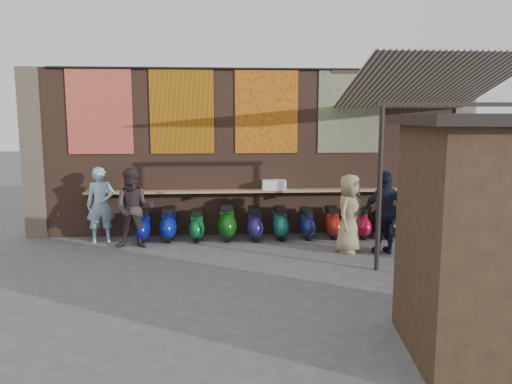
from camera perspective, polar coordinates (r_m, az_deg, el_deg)
ground at (r=9.93m, az=0.78°, el=-8.13°), size 70.00×70.00×0.00m
brick_wall at (r=12.24m, az=-0.30°, el=4.54°), size 10.00×0.40×4.00m
pier_left at (r=12.97m, az=-23.94°, el=4.03°), size 0.50×0.50×4.00m
pier_right at (r=13.62m, az=22.15°, el=4.31°), size 0.50×0.50×4.00m
eating_counter at (r=11.97m, az=-0.18°, el=0.11°), size 8.00×0.32×0.05m
shelf_box at (r=11.96m, az=2.06°, el=0.81°), size 0.56×0.32×0.24m
tapestry_redgold at (r=12.28m, az=-17.45°, el=8.84°), size 1.50×0.02×2.00m
tapestry_sun at (r=12.00m, az=-8.47°, el=9.15°), size 1.50×0.02×2.00m
tapestry_orange at (r=12.02m, az=1.21°, el=9.23°), size 1.50×0.02×2.00m
tapestry_multi at (r=12.37m, az=10.59°, el=9.07°), size 1.50×0.02×2.00m
hang_rail at (r=12.04m, az=-0.24°, el=13.91°), size 9.50×0.06×0.06m
scooter_stool_0 at (r=11.86m, az=-12.72°, el=-3.79°), size 0.34×0.77×0.73m
scooter_stool_1 at (r=11.85m, az=-9.92°, el=-3.63°), size 0.36×0.80×0.76m
scooter_stool_2 at (r=11.76m, az=-6.76°, el=-3.81°), size 0.33×0.74×0.70m
scooter_stool_3 at (r=11.76m, az=-3.33°, el=-3.42°), size 0.40×0.88×0.84m
scooter_stool_4 at (r=11.73m, az=-0.17°, el=-3.64°), size 0.36×0.79×0.75m
scooter_stool_5 at (r=11.85m, az=2.77°, el=-3.57°), size 0.35×0.78×0.74m
scooter_stool_6 at (r=11.92m, az=5.78°, el=-3.61°), size 0.33×0.74×0.71m
scooter_stool_7 at (r=12.06m, az=8.69°, el=-3.48°), size 0.34×0.76×0.72m
scooter_stool_8 at (r=12.17m, az=11.88°, el=-3.51°), size 0.33×0.74×0.70m
scooter_stool_9 at (r=12.37m, az=14.58°, el=-3.32°), size 0.35×0.78×0.74m
scooter_stool_10 at (r=12.66m, az=17.46°, el=-3.20°), size 0.34×0.76×0.73m
diner_left at (r=11.97m, az=-17.32°, el=-1.40°), size 0.71×0.55×1.74m
diner_right at (r=11.22m, az=-13.78°, el=-1.84°), size 0.86×0.67×1.76m
shopper_navy at (r=10.76m, az=14.55°, el=-2.31°), size 1.06×0.52×1.75m
shopper_tan at (r=10.73m, az=10.59°, el=-2.44°), size 0.92×0.97×1.67m
stall_sign at (r=7.40m, az=25.46°, el=1.14°), size 1.20×0.18×0.50m
stall_shelf at (r=7.58m, az=24.98°, el=-6.32°), size 2.11×0.35×0.06m
awning_canvas at (r=11.28m, az=18.80°, el=11.65°), size 3.20×3.28×0.97m
awning_ledger at (r=12.78m, az=16.05°, el=13.13°), size 3.30×0.08×0.12m
awning_header at (r=9.89m, az=22.08°, el=9.26°), size 3.00×0.08×0.08m
awning_post_left at (r=9.44m, az=13.92°, el=0.38°), size 0.09×0.09×3.10m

